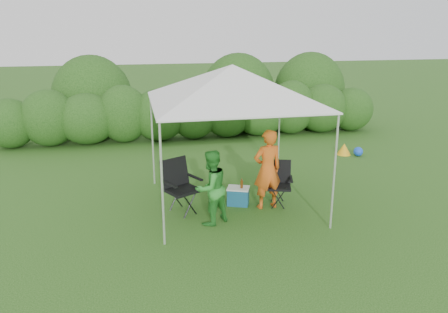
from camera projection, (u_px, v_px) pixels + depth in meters
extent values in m
plane|color=#33631F|center=(237.00, 213.00, 8.58)|extent=(70.00, 70.00, 0.00)
ellipsoid|color=#2A561B|center=(10.00, 123.00, 12.91)|extent=(1.50, 1.28, 1.50)
cylinder|color=#382616|center=(12.00, 143.00, 13.08)|extent=(0.12, 0.12, 0.30)
ellipsoid|color=#2A561B|center=(48.00, 118.00, 13.09)|extent=(1.65, 1.40, 1.73)
cylinder|color=#382616|center=(51.00, 141.00, 13.30)|extent=(0.12, 0.12, 0.30)
ellipsoid|color=#2A561B|center=(87.00, 119.00, 13.33)|extent=(1.80, 1.53, 1.57)
cylinder|color=#382616|center=(89.00, 139.00, 13.51)|extent=(0.12, 0.12, 0.30)
ellipsoid|color=#2A561B|center=(123.00, 114.00, 13.51)|extent=(1.58, 1.34, 1.80)
cylinder|color=#382616|center=(125.00, 137.00, 13.73)|extent=(0.12, 0.12, 0.30)
ellipsoid|color=#2A561B|center=(159.00, 115.00, 13.75)|extent=(1.73, 1.47, 1.65)
cylinder|color=#382616|center=(160.00, 136.00, 13.95)|extent=(0.12, 0.12, 0.30)
ellipsoid|color=#2A561B|center=(194.00, 116.00, 13.99)|extent=(1.50, 1.28, 1.50)
cylinder|color=#382616|center=(194.00, 134.00, 14.16)|extent=(0.12, 0.12, 0.30)
ellipsoid|color=#2A561B|center=(227.00, 111.00, 14.17)|extent=(1.65, 1.40, 1.73)
cylinder|color=#382616|center=(227.00, 132.00, 14.38)|extent=(0.12, 0.12, 0.30)
ellipsoid|color=#2A561B|center=(260.00, 112.00, 14.41)|extent=(1.80, 1.53, 1.57)
cylinder|color=#382616|center=(259.00, 131.00, 14.60)|extent=(0.12, 0.12, 0.30)
ellipsoid|color=#2A561B|center=(291.00, 107.00, 14.60)|extent=(1.57, 1.34, 1.80)
cylinder|color=#382616|center=(290.00, 129.00, 14.81)|extent=(0.12, 0.12, 0.30)
ellipsoid|color=#2A561B|center=(322.00, 108.00, 14.83)|extent=(1.72, 1.47, 1.65)
cylinder|color=#382616|center=(321.00, 128.00, 15.03)|extent=(0.12, 0.12, 0.30)
ellipsoid|color=#2A561B|center=(352.00, 109.00, 15.07)|extent=(1.50, 1.28, 1.50)
cylinder|color=#382616|center=(350.00, 126.00, 15.24)|extent=(0.12, 0.12, 0.30)
cylinder|color=silver|center=(162.00, 186.00, 7.05)|extent=(0.04, 0.04, 2.10)
cylinder|color=silver|center=(334.00, 173.00, 7.64)|extent=(0.04, 0.04, 2.10)
cylinder|color=silver|center=(153.00, 140.00, 9.86)|extent=(0.04, 0.04, 2.10)
cylinder|color=silver|center=(279.00, 133.00, 10.45)|extent=(0.04, 0.04, 2.10)
cube|color=white|center=(232.00, 102.00, 8.44)|extent=(3.10, 3.10, 0.03)
pyramid|color=white|center=(232.00, 83.00, 8.34)|extent=(3.10, 3.10, 0.70)
cube|color=black|center=(278.00, 187.00, 8.86)|extent=(0.60, 0.57, 0.05)
cube|color=black|center=(278.00, 171.00, 8.98)|extent=(0.51, 0.27, 0.47)
cube|color=black|center=(266.00, 178.00, 8.83)|extent=(0.16, 0.41, 0.03)
cube|color=black|center=(291.00, 179.00, 8.79)|extent=(0.16, 0.41, 0.03)
cylinder|color=black|center=(268.00, 199.00, 8.73)|extent=(0.02, 0.02, 0.40)
cylinder|color=black|center=(289.00, 200.00, 8.70)|extent=(0.02, 0.02, 0.40)
cylinder|color=black|center=(268.00, 192.00, 9.13)|extent=(0.02, 0.02, 0.40)
cylinder|color=black|center=(288.00, 192.00, 9.10)|extent=(0.02, 0.02, 0.40)
cube|color=black|center=(182.00, 190.00, 8.48)|extent=(0.76, 0.74, 0.06)
cube|color=black|center=(175.00, 172.00, 8.57)|extent=(0.58, 0.41, 0.55)
cube|color=black|center=(169.00, 184.00, 8.23)|extent=(0.28, 0.46, 0.03)
cube|color=black|center=(195.00, 177.00, 8.60)|extent=(0.28, 0.46, 0.03)
cylinder|color=black|center=(180.00, 208.00, 8.22)|extent=(0.03, 0.03, 0.47)
cylinder|color=black|center=(200.00, 202.00, 8.52)|extent=(0.03, 0.03, 0.47)
cylinder|color=black|center=(165.00, 201.00, 8.57)|extent=(0.03, 0.03, 0.47)
cylinder|color=black|center=(186.00, 195.00, 8.87)|extent=(0.03, 0.03, 0.47)
imported|color=orange|center=(267.00, 169.00, 8.62)|extent=(0.64, 0.47, 1.62)
imported|color=#2E8E2E|center=(211.00, 188.00, 7.94)|extent=(0.86, 0.81, 1.40)
cube|color=#1A5478|center=(238.00, 197.00, 8.94)|extent=(0.50, 0.43, 0.34)
cube|color=silver|center=(238.00, 188.00, 8.88)|extent=(0.53, 0.46, 0.03)
cylinder|color=#592D0C|center=(242.00, 183.00, 8.82)|extent=(0.05, 0.05, 0.20)
cone|color=gold|center=(344.00, 149.00, 12.40)|extent=(0.39, 0.39, 0.33)
sphere|color=blue|center=(358.00, 152.00, 12.27)|extent=(0.26, 0.26, 0.26)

